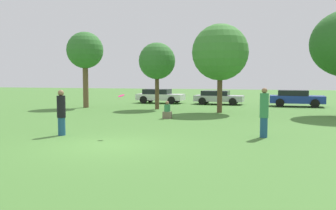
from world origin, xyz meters
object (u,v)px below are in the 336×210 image
Objects in this scene: tree_1 at (157,61)px; parked_car_blue at (296,98)px; person_thrower at (61,112)px; tree_2 at (220,52)px; tree_0 at (85,51)px; parked_car_white at (160,96)px; bystander_sitting at (167,111)px; frisbee at (121,96)px; person_catcher at (264,112)px; parked_car_silver at (218,97)px.

tree_1 is 11.68m from parked_car_blue.
tree_2 reaches higher than person_thrower.
tree_2 is (10.53, -1.20, -0.40)m from tree_0.
parked_car_blue is (10.03, 5.29, -2.81)m from tree_1.
bystander_sitting is at bearing -68.82° from parked_car_white.
parked_car_blue is at bearing 65.93° from frisbee.
person_thrower is at bearing -114.06° from tree_2.
tree_0 is 1.20× the size of tree_1.
tree_1 is (0.11, 12.30, 2.58)m from person_thrower.
person_catcher is at bearing -43.63° from bystander_sitting.
tree_1 reaches higher than parked_car_white.
tree_2 is 1.38× the size of parked_car_blue.
parked_car_silver is at bearing 58.36° from tree_1.
tree_0 is 17.10m from parked_car_blue.
bystander_sitting is at bearing -120.04° from tree_2.
person_thrower is 7.98m from person_catcher.
parked_car_blue is at bearing 19.03° from tree_0.
person_thrower reaches higher than parked_car_blue.
parked_car_silver reaches higher than bystander_sitting.
person_thrower is at bearing -90.51° from tree_1.
frisbee is at bearing 1.75° from person_catcher.
person_thrower is 0.95× the size of person_catcher.
parked_car_silver is (-4.00, 16.60, -0.35)m from person_catcher.
parked_car_blue is at bearing 51.64° from tree_2.
tree_1 is 7.60m from parked_car_silver.
parked_car_blue is (2.34, 15.90, -0.28)m from person_catcher.
frisbee is at bearing -75.49° from parked_car_white.
person_catcher is 17.08m from parked_car_silver.
tree_2 is 1.37× the size of parked_car_silver.
tree_0 is 10.61m from tree_2.
person_catcher is 16.07m from parked_car_blue.
person_thrower is 0.31× the size of tree_0.
tree_0 reaches higher than parked_car_white.
tree_0 is at bearing 102.75° from person_thrower.
tree_0 reaches higher than person_thrower.
tree_0 reaches higher than tree_1.
tree_0 is at bearing -144.99° from parked_car_silver.
person_catcher reaches higher than parked_car_white.
parked_car_blue is at bearing 54.65° from bystander_sitting.
tree_2 is 1.35× the size of parked_car_white.
parked_car_white is (-1.55, 18.29, -0.25)m from person_thrower.
tree_1 is at bearing 1.59° from tree_0.
tree_0 is at bearing -50.05° from person_catcher.
tree_1 reaches higher than parked_car_blue.
parked_car_white reaches higher than bystander_sitting.
parked_car_blue is at bearing -1.53° from parked_car_white.
person_catcher is 17.37m from tree_0.
person_catcher is 5.56m from frisbee.
person_thrower is 18.68m from parked_car_silver.
tree_1 is (-2.36, 5.53, 3.11)m from bystander_sitting.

